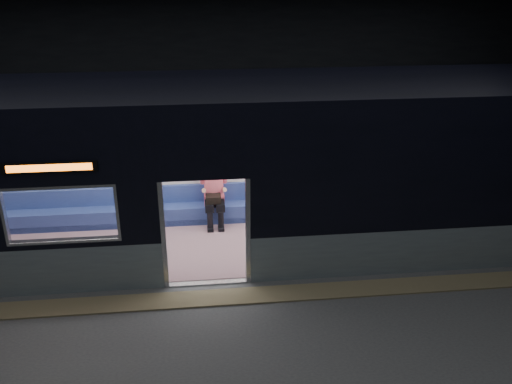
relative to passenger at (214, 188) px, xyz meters
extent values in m
cube|color=#47494C|center=(-0.23, -3.55, -0.85)|extent=(24.00, 14.00, 0.01)
cube|color=black|center=(-0.23, 3.43, 1.65)|extent=(24.00, 0.04, 5.00)
cube|color=#8C7F59|center=(-0.23, -3.00, -0.83)|extent=(22.80, 0.50, 0.03)
cube|color=gray|center=(4.62, -2.49, -0.40)|extent=(8.30, 0.12, 0.90)
cube|color=black|center=(4.62, -2.49, 1.20)|extent=(8.30, 0.12, 2.30)
cube|color=black|center=(-0.23, -2.49, 1.78)|extent=(1.40, 0.12, 1.15)
cube|color=#B7BABC|center=(-0.97, -2.49, 0.18)|extent=(0.08, 0.14, 2.05)
cube|color=#B7BABC|center=(0.51, -2.49, 0.18)|extent=(0.08, 0.14, 2.05)
cube|color=black|center=(-2.68, -2.57, 1.54)|extent=(1.50, 0.04, 0.18)
cube|color=orange|center=(-2.68, -2.57, 1.54)|extent=(1.34, 0.03, 0.12)
cube|color=silver|center=(-0.23, 0.39, 0.75)|extent=(18.00, 0.12, 3.20)
cube|color=black|center=(-0.23, -1.05, 2.43)|extent=(18.00, 3.00, 0.15)
cube|color=#835F64|center=(-0.23, -1.05, -0.83)|extent=(17.76, 2.76, 0.04)
cube|color=silver|center=(-0.23, -1.05, 1.50)|extent=(17.76, 2.76, 0.10)
cube|color=navy|center=(-0.23, 0.07, -0.60)|extent=(11.00, 0.48, 0.41)
cube|color=navy|center=(-0.23, 0.26, -0.20)|extent=(11.00, 0.10, 0.40)
cube|color=#73545C|center=(-3.53, -2.14, -0.60)|extent=(4.40, 0.48, 0.41)
cube|color=#73545C|center=(3.07, -2.14, -0.60)|extent=(4.40, 0.48, 0.41)
cylinder|color=silver|center=(-1.18, -2.18, 0.32)|extent=(0.04, 0.04, 2.26)
cylinder|color=silver|center=(-1.18, 0.08, 0.32)|extent=(0.04, 0.04, 2.26)
cylinder|color=silver|center=(0.72, -2.18, 0.32)|extent=(0.04, 0.04, 2.26)
cylinder|color=silver|center=(0.72, 0.08, 0.32)|extent=(0.04, 0.04, 2.26)
cylinder|color=silver|center=(-0.23, 0.03, 1.10)|extent=(11.00, 0.03, 0.03)
cube|color=black|center=(-0.12, -0.17, -0.31)|extent=(0.19, 0.53, 0.18)
cube|color=black|center=(0.12, -0.17, -0.31)|extent=(0.19, 0.53, 0.18)
cylinder|color=black|center=(-0.12, -0.41, -0.59)|extent=(0.12, 0.12, 0.43)
cylinder|color=black|center=(0.12, -0.41, -0.59)|extent=(0.12, 0.12, 0.43)
cube|color=#E1616F|center=(0.00, 0.04, -0.29)|extent=(0.45, 0.25, 0.22)
cylinder|color=#E1616F|center=(0.00, 0.08, 0.10)|extent=(0.45, 0.45, 0.58)
sphere|color=tan|center=(0.00, 0.06, 0.52)|extent=(0.23, 0.23, 0.23)
sphere|color=black|center=(0.00, 0.10, 0.56)|extent=(0.25, 0.25, 0.25)
cube|color=black|center=(-0.03, -0.26, -0.14)|extent=(0.41, 0.38, 0.16)
cube|color=white|center=(1.65, 0.31, 0.62)|extent=(0.98, 0.03, 0.64)
camera|label=1|loc=(-0.29, -11.01, 4.55)|focal=38.00mm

